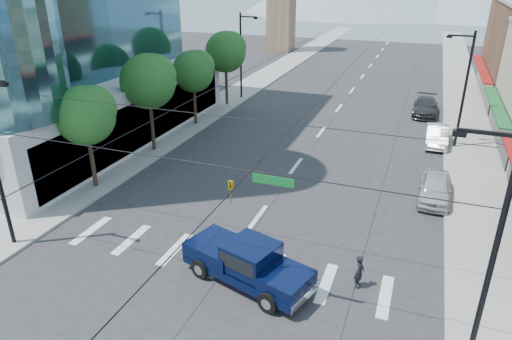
# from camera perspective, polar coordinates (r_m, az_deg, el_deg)

# --- Properties ---
(ground) EXTENTS (160.00, 160.00, 0.00)m
(ground) POSITION_cam_1_polar(r_m,az_deg,el_deg) (21.64, -5.51, -13.35)
(ground) COLOR #28282B
(ground) RESTS_ON ground
(sidewalk_left) EXTENTS (4.00, 120.00, 0.15)m
(sidewalk_left) POSITION_cam_1_polar(r_m,az_deg,el_deg) (60.24, 0.75, 11.38)
(sidewalk_left) COLOR gray
(sidewalk_left) RESTS_ON ground
(sidewalk_right) EXTENTS (4.00, 120.00, 0.15)m
(sidewalk_right) POSITION_cam_1_polar(r_m,az_deg,el_deg) (57.00, 24.36, 8.57)
(sidewalk_right) COLOR gray
(sidewalk_right) RESTS_ON ground
(tree_near) EXTENTS (3.65, 3.64, 6.71)m
(tree_near) POSITION_cam_1_polar(r_m,az_deg,el_deg) (29.75, -20.29, 6.64)
(tree_near) COLOR black
(tree_near) RESTS_ON ground
(tree_midnear) EXTENTS (4.09, 4.09, 7.52)m
(tree_midnear) POSITION_cam_1_polar(r_m,az_deg,el_deg) (35.01, -13.11, 10.93)
(tree_midnear) COLOR black
(tree_midnear) RESTS_ON ground
(tree_midfar) EXTENTS (3.65, 3.64, 6.71)m
(tree_midfar) POSITION_cam_1_polar(r_m,az_deg,el_deg) (41.01, -7.66, 12.29)
(tree_midfar) COLOR black
(tree_midfar) RESTS_ON ground
(tree_far) EXTENTS (4.09, 4.09, 7.52)m
(tree_far) POSITION_cam_1_polar(r_m,az_deg,el_deg) (47.10, -3.63, 14.67)
(tree_far) COLOR black
(tree_far) RESTS_ON ground
(signal_rig) EXTENTS (21.80, 0.20, 9.00)m
(signal_rig) POSITION_cam_1_polar(r_m,az_deg,el_deg) (18.33, -6.88, -3.60)
(signal_rig) COLOR black
(signal_rig) RESTS_ON ground
(lamp_pole_nw) EXTENTS (2.00, 0.25, 9.00)m
(lamp_pole_nw) POSITION_cam_1_polar(r_m,az_deg,el_deg) (49.68, -1.77, 14.42)
(lamp_pole_nw) COLOR black
(lamp_pole_nw) RESTS_ON ground
(lamp_pole_ne) EXTENTS (2.00, 0.25, 9.00)m
(lamp_pole_ne) POSITION_cam_1_polar(r_m,az_deg,el_deg) (38.32, 24.51, 9.51)
(lamp_pole_ne) COLOR black
(lamp_pole_ne) RESTS_ON ground
(pickup_truck) EXTENTS (6.48, 3.83, 2.08)m
(pickup_truck) POSITION_cam_1_polar(r_m,az_deg,el_deg) (20.76, -1.15, -11.35)
(pickup_truck) COLOR black
(pickup_truck) RESTS_ON ground
(pedestrian) EXTENTS (0.42, 0.60, 1.59)m
(pedestrian) POSITION_cam_1_polar(r_m,az_deg,el_deg) (21.13, 12.81, -12.27)
(pedestrian) COLOR black
(pedestrian) RESTS_ON ground
(parked_car_near) EXTENTS (2.01, 4.71, 1.59)m
(parked_car_near) POSITION_cam_1_polar(r_m,az_deg,el_deg) (29.92, 21.50, -2.11)
(parked_car_near) COLOR silver
(parked_car_near) RESTS_ON ground
(parked_car_mid) EXTENTS (1.66, 4.67, 1.53)m
(parked_car_mid) POSITION_cam_1_polar(r_m,az_deg,el_deg) (39.56, 21.68, 4.02)
(parked_car_mid) COLOR silver
(parked_car_mid) RESTS_ON ground
(parked_car_far) EXTENTS (2.28, 5.51, 1.59)m
(parked_car_far) POSITION_cam_1_polar(r_m,az_deg,el_deg) (47.68, 20.39, 7.44)
(parked_car_far) COLOR #2E2E30
(parked_car_far) RESTS_ON ground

